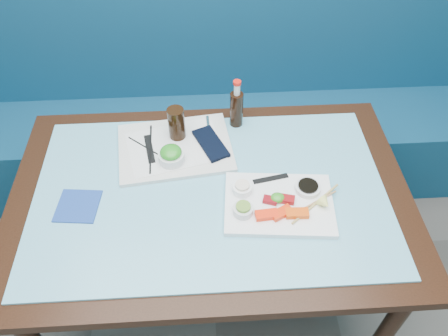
{
  "coord_description": "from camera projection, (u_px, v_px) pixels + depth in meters",
  "views": [
    {
      "loc": [
        -0.01,
        0.49,
        1.94
      ],
      "look_at": [
        0.05,
        1.52,
        0.8
      ],
      "focal_mm": 35.0,
      "sensor_mm": 36.0,
      "label": 1
    }
  ],
  "objects": [
    {
      "name": "ramekin_wasabi",
      "position": [
        243.0,
        210.0,
        1.42
      ],
      "size": [
        0.07,
        0.07,
        0.03
      ],
      "primitive_type": "cylinder",
      "rotation": [
        0.0,
        0.0,
        0.11
      ],
      "color": "silver",
      "rests_on": "sashimi_plate"
    },
    {
      "name": "black_chopstick_a",
      "position": [
        148.0,
        149.0,
        1.63
      ],
      "size": [
        0.16,
        0.14,
        0.01
      ],
      "primitive_type": "cylinder",
      "rotation": [
        1.57,
        0.0,
        0.87
      ],
      "color": "black",
      "rests_on": "serving_tray"
    },
    {
      "name": "tuna_right",
      "position": [
        287.0,
        199.0,
        1.46
      ],
      "size": [
        0.06,
        0.04,
        0.02
      ],
      "primitive_type": "cube",
      "rotation": [
        0.0,
        0.0,
        -0.26
      ],
      "color": "maroon",
      "rests_on": "sashimi_plate"
    },
    {
      "name": "dining_table",
      "position": [
        211.0,
        207.0,
        1.59
      ],
      "size": [
        1.4,
        0.9,
        0.75
      ],
      "color": "black",
      "rests_on": "ground"
    },
    {
      "name": "salmon_mid",
      "position": [
        282.0,
        213.0,
        1.42
      ],
      "size": [
        0.08,
        0.06,
        0.02
      ],
      "primitive_type": "cube",
      "rotation": [
        0.0,
        0.0,
        0.47
      ],
      "color": "#F12F09",
      "rests_on": "sashimi_plate"
    },
    {
      "name": "ginger_fill",
      "position": [
        242.0,
        185.0,
        1.47
      ],
      "size": [
        0.05,
        0.05,
        0.01
      ],
      "primitive_type": "cylinder",
      "rotation": [
        0.0,
        0.0,
        0.04
      ],
      "color": "beige",
      "rests_on": "ramekin_ginger"
    },
    {
      "name": "soy_fill",
      "position": [
        308.0,
        186.0,
        1.48
      ],
      "size": [
        0.08,
        0.08,
        0.01
      ],
      "primitive_type": "cylinder",
      "rotation": [
        0.0,
        0.0,
        -0.18
      ],
      "color": "black",
      "rests_on": "soy_dish"
    },
    {
      "name": "navy_pouch",
      "position": [
        211.0,
        143.0,
        1.64
      ],
      "size": [
        0.14,
        0.2,
        0.01
      ],
      "primitive_type": "cube",
      "rotation": [
        0.0,
        0.0,
        0.4
      ],
      "color": "black",
      "rests_on": "serving_tray"
    },
    {
      "name": "black_chopstick_b",
      "position": [
        151.0,
        149.0,
        1.63
      ],
      "size": [
        0.02,
        0.25,
        0.01
      ],
      "primitive_type": "cylinder",
      "rotation": [
        1.57,
        0.0,
        0.04
      ],
      "color": "black",
      "rests_on": "serving_tray"
    },
    {
      "name": "cola_bottle_cap",
      "position": [
        237.0,
        83.0,
        1.61
      ],
      "size": [
        0.03,
        0.03,
        0.01
      ],
      "primitive_type": "cylinder",
      "rotation": [
        0.0,
        0.0,
        0.03
      ],
      "color": "red",
      "rests_on": "cola_bottle_neck"
    },
    {
      "name": "paper_placemat",
      "position": [
        175.0,
        146.0,
        1.64
      ],
      "size": [
        0.39,
        0.32,
        0.0
      ],
      "primitive_type": "cube",
      "rotation": [
        0.0,
        0.0,
        0.24
      ],
      "color": "silver",
      "rests_on": "serving_tray"
    },
    {
      "name": "glass_top",
      "position": [
        210.0,
        192.0,
        1.52
      ],
      "size": [
        1.22,
        0.76,
        0.01
      ],
      "primitive_type": "cube",
      "color": "#63AFC7",
      "rests_on": "dining_table"
    },
    {
      "name": "cola_bottle_neck",
      "position": [
        237.0,
        89.0,
        1.63
      ],
      "size": [
        0.03,
        0.03,
        0.05
      ],
      "primitive_type": "cylinder",
      "rotation": [
        0.0,
        0.0,
        0.09
      ],
      "color": "silver",
      "rests_on": "cola_bottle_body"
    },
    {
      "name": "seaweed_garnish",
      "position": [
        278.0,
        198.0,
        1.46
      ],
      "size": [
        0.05,
        0.04,
        0.03
      ],
      "primitive_type": "ellipsoid",
      "rotation": [
        0.0,
        0.0,
        -0.03
      ],
      "color": "#328B20",
      "rests_on": "sashimi_plate"
    },
    {
      "name": "tuna_left",
      "position": [
        270.0,
        200.0,
        1.46
      ],
      "size": [
        0.05,
        0.04,
        0.02
      ],
      "primitive_type": "cube",
      "rotation": [
        0.0,
        0.0,
        -0.33
      ],
      "color": "maroon",
      "rests_on": "sashimi_plate"
    },
    {
      "name": "cola_bottle_body",
      "position": [
        236.0,
        109.0,
        1.7
      ],
      "size": [
        0.06,
        0.06,
        0.15
      ],
      "primitive_type": "cylinder",
      "rotation": [
        0.0,
        0.0,
        -0.1
      ],
      "color": "black",
      "rests_on": "glass_top"
    },
    {
      "name": "salmon_left",
      "position": [
        267.0,
        215.0,
        1.42
      ],
      "size": [
        0.08,
        0.04,
        0.02
      ],
      "primitive_type": "cube",
      "rotation": [
        0.0,
        0.0,
        0.09
      ],
      "color": "#FF2B0A",
      "rests_on": "sashimi_plate"
    },
    {
      "name": "sashimi_plate",
      "position": [
        279.0,
        204.0,
        1.47
      ],
      "size": [
        0.39,
        0.29,
        0.02
      ],
      "primitive_type": "cube",
      "rotation": [
        0.0,
        0.0,
        -0.09
      ],
      "color": "white",
      "rests_on": "glass_top"
    },
    {
      "name": "wooden_chopstick_a",
      "position": [
        313.0,
        204.0,
        1.45
      ],
      "size": [
        0.18,
        0.1,
        0.01
      ],
      "primitive_type": "cylinder",
      "rotation": [
        1.57,
        0.0,
        -1.07
      ],
      "color": "#A77A4E",
      "rests_on": "sashimi_plate"
    },
    {
      "name": "soy_dish",
      "position": [
        308.0,
        188.0,
        1.49
      ],
      "size": [
        0.12,
        0.12,
        0.02
      ],
      "primitive_type": "cylinder",
      "rotation": [
        0.0,
        0.0,
        -0.42
      ],
      "color": "silver",
      "rests_on": "sashimi_plate"
    },
    {
      "name": "booth_bench",
      "position": [
        206.0,
        116.0,
        2.37
      ],
      "size": [
        3.0,
        0.56,
        1.17
      ],
      "color": "navy",
      "rests_on": "ground"
    },
    {
      "name": "wasabi_fill",
      "position": [
        243.0,
        207.0,
        1.41
      ],
      "size": [
        0.05,
        0.05,
        0.01
      ],
      "primitive_type": "cylinder",
      "rotation": [
        0.0,
        0.0,
        -0.12
      ],
      "color": "olive",
      "rests_on": "ramekin_wasabi"
    },
    {
      "name": "seaweed_bowl",
      "position": [
        171.0,
        157.0,
        1.58
      ],
      "size": [
        0.12,
        0.12,
        0.04
      ],
      "primitive_type": "cylinder",
      "rotation": [
        0.0,
        0.0,
        0.39
      ],
      "color": "silver",
      "rests_on": "serving_tray"
    },
    {
      "name": "blue_napkin",
      "position": [
        78.0,
        206.0,
        1.47
      ],
      "size": [
        0.15,
        0.15,
        0.01
      ],
      "primitive_type": "cube",
      "rotation": [
        0.0,
        0.0,
        -0.1
      ],
      "color": "navy",
      "rests_on": "glass_top"
    },
    {
      "name": "fork",
      "position": [
        208.0,
        125.0,
        1.72
      ],
      "size": [
        0.01,
        0.1,
        0.01
      ],
      "primitive_type": "cylinder",
      "rotation": [
        1.57,
        0.0,
        0.02
      ],
      "color": "white",
      "rests_on": "serving_tray"
    },
    {
      "name": "chopstick_sleeve",
      "position": [
        271.0,
        179.0,
        1.53
      ],
      "size": [
        0.13,
        0.04,
        0.0
      ],
      "primitive_type": "cube",
      "rotation": [
        0.0,
        0.0,
        0.2
      ],
      "color": "black",
      "rests_on": "sashimi_plate"
    },
    {
      "name": "serving_tray",
      "position": [
        175.0,
        148.0,
        1.65
      ],
      "size": [
        0.45,
        0.36,
        0.02
      ],
      "primitive_type": "cube",
      "rotation": [
        0.0,
        0.0,
        0.12
      ],
      "color": "silver",
      "rests_on": "glass_top"
    },
    {
      "name": "tray_sleeve",
      "position": [
        150.0,
        149.0,
        1.63
      ],
      "size": [
        0.05,
        0.15,
        0.0
      ],
      "primitive_type": "cube",
      "rotation": [
        0.0,
        0.0,
        0.18
      ],
      "color": "black",
      "rests_on": "serving_tray"
    },
    {
      "name": "ramekin_ginger",
      "position": [
        242.0,
        189.0,
        1.48
      ],
      "size": [
        0.08,
        0.08,
        0.03
      ],
      "primitive_type": "cylinder",
      "rotation": [
        0.0,
        0.0,
        0.15
      ],
      "color": "white",
      "rests_on": "sashimi_plate"
    },
    {
      "name": "wooden_chopstick_b",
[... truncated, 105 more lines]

